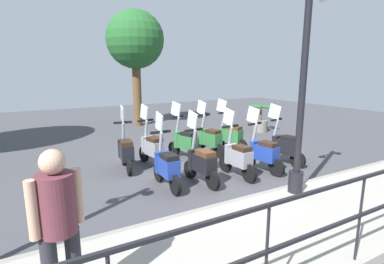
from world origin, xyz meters
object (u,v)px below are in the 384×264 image
scooter_far_3 (152,147)px  scooter_near_0 (284,146)px  scooter_far_0 (230,135)px  tree_distant (135,41)px  scooter_near_3 (201,162)px  scooter_far_2 (185,141)px  lamp_post_near (302,98)px  potted_palm (260,120)px  pedestrian_distant (58,221)px  scooter_near_4 (166,165)px  scooter_near_1 (263,152)px  scooter_far_1 (209,139)px  scooter_near_2 (237,156)px  scooter_far_4 (126,151)px

scooter_far_3 → scooter_near_0: bearing=-126.1°
scooter_far_3 → scooter_far_0: bearing=-94.2°
tree_distant → scooter_near_3: 7.94m
scooter_far_0 → scooter_far_2: same height
scooter_far_2 → scooter_far_3: bearing=81.4°
scooter_far_2 → scooter_far_3: same height
scooter_near_0 → scooter_near_3: 2.56m
lamp_post_near → scooter_far_2: (3.37, 0.54, -1.42)m
tree_distant → potted_palm: tree_distant is taller
pedestrian_distant → scooter_near_4: size_ratio=1.03×
lamp_post_near → pedestrian_distant: (-0.94, 4.11, -0.82)m
scooter_near_0 → scooter_near_4: (0.02, 3.30, 0.00)m
potted_palm → scooter_near_1: size_ratio=0.69×
scooter_near_1 → scooter_far_3: 2.73m
scooter_far_1 → scooter_near_0: bearing=-154.5°
scooter_near_0 → scooter_near_2: 1.65m
scooter_near_0 → scooter_near_4: bearing=78.2°
scooter_near_4 → scooter_far_4: same height
scooter_near_1 → scooter_far_4: (1.71, 2.79, 0.00)m
tree_distant → scooter_near_0: 7.87m
scooter_far_0 → scooter_far_3: same height
scooter_near_2 → scooter_far_1: bearing=-15.4°
scooter_near_3 → scooter_far_2: 1.92m
scooter_far_4 → lamp_post_near: bearing=-136.5°
lamp_post_near → scooter_far_4: (3.20, 2.25, -1.42)m
scooter_near_1 → scooter_near_0: bearing=-88.2°
pedestrian_distant → scooter_far_2: 5.63m
scooter_far_2 → potted_palm: bearing=-85.1°
tree_distant → potted_palm: 6.08m
scooter_near_4 → scooter_far_3: same height
lamp_post_near → tree_distant: 8.93m
tree_distant → scooter_far_1: bearing=-178.0°
scooter_far_1 → scooter_far_3: same height
scooter_near_1 → scooter_near_4: (0.20, 2.41, 0.00)m
tree_distant → scooter_near_3: size_ratio=3.13×
scooter_near_2 → scooter_far_3: same height
scooter_near_2 → scooter_far_0: same height
scooter_near_1 → scooter_near_3: bearing=78.4°
scooter_near_3 → scooter_near_4: same height
scooter_far_4 → scooter_near_2: bearing=-121.5°
tree_distant → scooter_near_4: tree_distant is taller
scooter_far_2 → scooter_far_4: 1.71m
lamp_post_near → scooter_near_4: bearing=47.9°
scooter_near_4 → scooter_far_0: same height
scooter_near_4 → scooter_far_2: same height
scooter_near_3 → scooter_far_4: 2.00m
lamp_post_near → scooter_far_4: 4.16m
scooter_near_0 → tree_distant: bearing=-0.2°
tree_distant → scooter_far_0: (-5.34, -1.00, -3.09)m
tree_distant → scooter_far_2: size_ratio=3.13×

